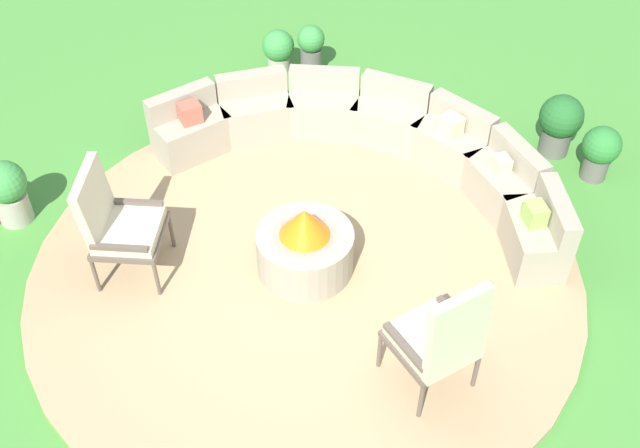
{
  "coord_description": "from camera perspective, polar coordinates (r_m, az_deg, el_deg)",
  "views": [
    {
      "loc": [
        3.12,
        -3.39,
        5.04
      ],
      "look_at": [
        0.0,
        0.2,
        0.45
      ],
      "focal_mm": 42.25,
      "sensor_mm": 36.0,
      "label": 1
    }
  ],
  "objects": [
    {
      "name": "ground_plane",
      "position": [
        6.83,
        -1.1,
        -3.6
      ],
      "size": [
        24.0,
        24.0,
        0.0
      ],
      "primitive_type": "plane",
      "color": "#478C38"
    },
    {
      "name": "patio_circle",
      "position": [
        6.81,
        -1.11,
        -3.43
      ],
      "size": [
        4.95,
        4.95,
        0.06
      ],
      "primitive_type": "cylinder",
      "color": "tan",
      "rests_on": "ground_plane"
    },
    {
      "name": "fire_pit",
      "position": [
        6.59,
        -1.14,
        -1.69
      ],
      "size": [
        0.86,
        0.86,
        0.69
      ],
      "color": "#9E937F",
      "rests_on": "patio_circle"
    },
    {
      "name": "curved_stone_bench",
      "position": [
        7.67,
        4.08,
        6.04
      ],
      "size": [
        4.17,
        2.25,
        0.68
      ],
      "color": "#9E937F",
      "rests_on": "patio_circle"
    },
    {
      "name": "lounge_chair_front_left",
      "position": [
        6.62,
        -15.18,
        0.16
      ],
      "size": [
        0.83,
        0.84,
        1.1
      ],
      "rotation": [
        0.0,
        0.0,
        5.35
      ],
      "color": "brown",
      "rests_on": "patio_circle"
    },
    {
      "name": "lounge_chair_front_right",
      "position": [
        5.61,
        9.14,
        -8.54
      ],
      "size": [
        0.73,
        0.71,
        1.16
      ],
      "rotation": [
        0.0,
        0.0,
        7.54
      ],
      "color": "brown",
      "rests_on": "patio_circle"
    },
    {
      "name": "potted_plant_0",
      "position": [
        8.07,
        20.46,
        5.25
      ],
      "size": [
        0.39,
        0.39,
        0.6
      ],
      "color": "#605B56",
      "rests_on": "ground_plane"
    },
    {
      "name": "potted_plant_1",
      "position": [
        9.22,
        -3.17,
        13.03
      ],
      "size": [
        0.38,
        0.38,
        0.56
      ],
      "color": "#A89E8E",
      "rests_on": "ground_plane"
    },
    {
      "name": "potted_plant_2",
      "position": [
        7.65,
        -22.62,
        2.4
      ],
      "size": [
        0.41,
        0.41,
        0.68
      ],
      "color": "#A89E8E",
      "rests_on": "ground_plane"
    },
    {
      "name": "potted_plant_3",
      "position": [
        9.16,
        -0.68,
        13.2
      ],
      "size": [
        0.32,
        0.32,
        0.64
      ],
      "color": "#605B56",
      "rests_on": "ground_plane"
    },
    {
      "name": "potted_plant_5",
      "position": [
        8.26,
        17.72,
        7.37
      ],
      "size": [
        0.45,
        0.45,
        0.68
      ],
      "color": "#605B56",
      "rests_on": "ground_plane"
    }
  ]
}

